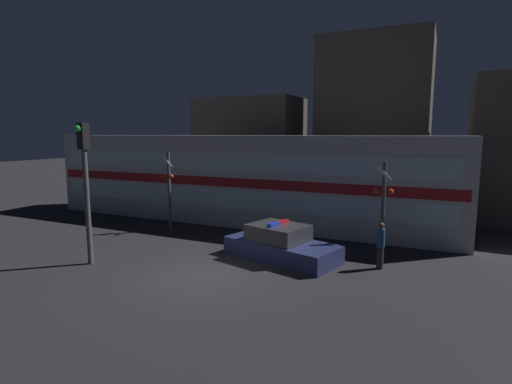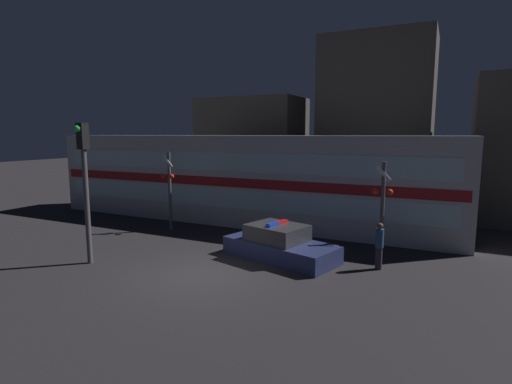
{
  "view_description": "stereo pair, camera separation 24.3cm",
  "coord_description": "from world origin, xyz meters",
  "views": [
    {
      "loc": [
        6.91,
        -10.65,
        4.58
      ],
      "look_at": [
        -0.57,
        5.25,
        2.03
      ],
      "focal_mm": 28.0,
      "sensor_mm": 36.0,
      "label": 1
    },
    {
      "loc": [
        7.13,
        -10.55,
        4.58
      ],
      "look_at": [
        -0.57,
        5.25,
        2.03
      ],
      "focal_mm": 28.0,
      "sensor_mm": 36.0,
      "label": 2
    }
  ],
  "objects": [
    {
      "name": "traffic_light_corner",
      "position": [
        -4.29,
        -0.75,
        3.08
      ],
      "size": [
        0.3,
        0.46,
        4.97
      ],
      "color": "#4C4C51",
      "rests_on": "ground_plane"
    },
    {
      "name": "police_car",
      "position": [
        1.62,
        2.75,
        0.51
      ],
      "size": [
        4.57,
        2.89,
        1.38
      ],
      "rotation": [
        0.0,
        0.0,
        -0.27
      ],
      "color": "navy",
      "rests_on": "ground_plane"
    },
    {
      "name": "crossing_signal_near",
      "position": [
        4.99,
        4.41,
        2.0
      ],
      "size": [
        0.74,
        0.34,
        3.6
      ],
      "color": "#4C4C51",
      "rests_on": "ground_plane"
    },
    {
      "name": "crossing_signal_far",
      "position": [
        -4.81,
        4.53,
        2.08
      ],
      "size": [
        0.74,
        0.34,
        3.75
      ],
      "color": "#4C4C51",
      "rests_on": "ground_plane"
    },
    {
      "name": "building_left",
      "position": [
        -5.58,
        14.86,
        3.52
      ],
      "size": [
        7.02,
        4.31,
        7.04
      ],
      "color": "#47423D",
      "rests_on": "ground_plane"
    },
    {
      "name": "building_center",
      "position": [
        2.8,
        15.33,
        5.22
      ],
      "size": [
        6.54,
        4.39,
        10.45
      ],
      "color": "#47423D",
      "rests_on": "ground_plane"
    },
    {
      "name": "train",
      "position": [
        -2.81,
        7.74,
        2.26
      ],
      "size": [
        21.97,
        3.05,
        4.52
      ],
      "color": "#B7BABF",
      "rests_on": "ground_plane"
    },
    {
      "name": "pedestrian",
      "position": [
        5.13,
        3.11,
        0.83
      ],
      "size": [
        0.27,
        0.27,
        1.62
      ],
      "color": "#2D2833",
      "rests_on": "ground_plane"
    },
    {
      "name": "ground_plane",
      "position": [
        0.0,
        0.0,
        0.0
      ],
      "size": [
        120.0,
        120.0,
        0.0
      ],
      "primitive_type": "plane",
      "color": "#262326"
    }
  ]
}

